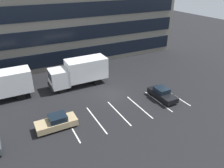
% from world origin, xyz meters
% --- Properties ---
extents(ground_plane, '(120.00, 120.00, 0.00)m').
position_xyz_m(ground_plane, '(0.00, 0.00, 0.00)').
color(ground_plane, black).
extents(lot_markings, '(14.14, 5.40, 0.01)m').
position_xyz_m(lot_markings, '(-0.00, -4.24, 0.00)').
color(lot_markings, silver).
rests_on(lot_markings, ground_plane).
extents(box_truck_blue, '(7.88, 2.61, 3.65)m').
position_xyz_m(box_truck_blue, '(-12.85, 5.04, 2.06)').
color(box_truck_blue, '#194799').
rests_on(box_truck_blue, ground_plane).
extents(box_truck_white, '(8.14, 2.69, 3.77)m').
position_xyz_m(box_truck_white, '(-2.77, 4.49, 2.12)').
color(box_truck_white, white).
rests_on(box_truck_white, ground_plane).
extents(sedan_black, '(1.71, 4.09, 1.46)m').
position_xyz_m(sedan_black, '(5.01, -3.96, 0.69)').
color(sedan_black, black).
rests_on(sedan_black, ground_plane).
extents(sedan_tan, '(4.13, 1.73, 1.48)m').
position_xyz_m(sedan_tan, '(-8.30, -3.64, 0.70)').
color(sedan_tan, tan).
rests_on(sedan_tan, ground_plane).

